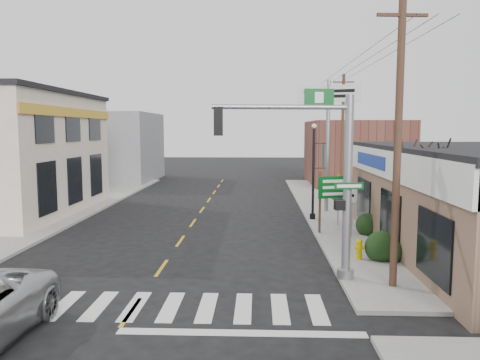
{
  "coord_description": "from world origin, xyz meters",
  "views": [
    {
      "loc": [
        3.38,
        -11.94,
        4.86
      ],
      "look_at": [
        2.65,
        7.1,
        2.8
      ],
      "focal_mm": 35.0,
      "sensor_mm": 36.0,
      "label": 1
    }
  ],
  "objects_px": {
    "utility_pole_near": "(398,141)",
    "lamp_post": "(315,164)",
    "fire_hydrant": "(359,248)",
    "guide_sign": "(335,193)",
    "dance_center_sign": "(328,114)",
    "bare_tree": "(426,147)",
    "utility_pole_far": "(342,133)",
    "traffic_signal_pole": "(325,167)"
  },
  "relations": [
    {
      "from": "lamp_post",
      "to": "utility_pole_near",
      "type": "xyz_separation_m",
      "value": [
        1.14,
        -10.64,
        1.46
      ]
    },
    {
      "from": "dance_center_sign",
      "to": "fire_hydrant",
      "type": "bearing_deg",
      "value": -72.8
    },
    {
      "from": "lamp_post",
      "to": "traffic_signal_pole",
      "type": "bearing_deg",
      "value": -107.99
    },
    {
      "from": "fire_hydrant",
      "to": "guide_sign",
      "type": "bearing_deg",
      "value": 92.92
    },
    {
      "from": "fire_hydrant",
      "to": "utility_pole_far",
      "type": "distance_m",
      "value": 17.96
    },
    {
      "from": "traffic_signal_pole",
      "to": "bare_tree",
      "type": "xyz_separation_m",
      "value": [
        3.79,
        2.04,
        0.55
      ]
    },
    {
      "from": "traffic_signal_pole",
      "to": "utility_pole_near",
      "type": "bearing_deg",
      "value": -26.9
    },
    {
      "from": "traffic_signal_pole",
      "to": "bare_tree",
      "type": "distance_m",
      "value": 4.34
    },
    {
      "from": "guide_sign",
      "to": "lamp_post",
      "type": "xyz_separation_m",
      "value": [
        -0.53,
        3.33,
        1.1
      ]
    },
    {
      "from": "utility_pole_near",
      "to": "lamp_post",
      "type": "bearing_deg",
      "value": 91.0
    },
    {
      "from": "utility_pole_near",
      "to": "bare_tree",
      "type": "bearing_deg",
      "value": 51.82
    },
    {
      "from": "dance_center_sign",
      "to": "utility_pole_near",
      "type": "relative_size",
      "value": 0.89
    },
    {
      "from": "traffic_signal_pole",
      "to": "fire_hydrant",
      "type": "xyz_separation_m",
      "value": [
        1.62,
        2.25,
        -3.15
      ]
    },
    {
      "from": "lamp_post",
      "to": "utility_pole_far",
      "type": "relative_size",
      "value": 0.58
    },
    {
      "from": "guide_sign",
      "to": "utility_pole_far",
      "type": "distance_m",
      "value": 13.49
    },
    {
      "from": "guide_sign",
      "to": "bare_tree",
      "type": "xyz_separation_m",
      "value": [
        2.39,
        -4.57,
        2.28
      ]
    },
    {
      "from": "traffic_signal_pole",
      "to": "dance_center_sign",
      "type": "distance_m",
      "value": 12.78
    },
    {
      "from": "guide_sign",
      "to": "lamp_post",
      "type": "distance_m",
      "value": 3.55
    },
    {
      "from": "fire_hydrant",
      "to": "traffic_signal_pole",
      "type": "bearing_deg",
      "value": -125.79
    },
    {
      "from": "guide_sign",
      "to": "bare_tree",
      "type": "bearing_deg",
      "value": -79.69
    },
    {
      "from": "guide_sign",
      "to": "dance_center_sign",
      "type": "relative_size",
      "value": 0.37
    },
    {
      "from": "guide_sign",
      "to": "utility_pole_near",
      "type": "distance_m",
      "value": 7.76
    },
    {
      "from": "dance_center_sign",
      "to": "bare_tree",
      "type": "relative_size",
      "value": 1.45
    },
    {
      "from": "lamp_post",
      "to": "bare_tree",
      "type": "height_order",
      "value": "bare_tree"
    },
    {
      "from": "traffic_signal_pole",
      "to": "dance_center_sign",
      "type": "height_order",
      "value": "dance_center_sign"
    },
    {
      "from": "lamp_post",
      "to": "utility_pole_far",
      "type": "bearing_deg",
      "value": 58.96
    },
    {
      "from": "dance_center_sign",
      "to": "bare_tree",
      "type": "distance_m",
      "value": 10.71
    },
    {
      "from": "guide_sign",
      "to": "bare_tree",
      "type": "distance_m",
      "value": 5.64
    },
    {
      "from": "guide_sign",
      "to": "utility_pole_far",
      "type": "bearing_deg",
      "value": 61.35
    },
    {
      "from": "guide_sign",
      "to": "dance_center_sign",
      "type": "bearing_deg",
      "value": 67.86
    },
    {
      "from": "guide_sign",
      "to": "fire_hydrant",
      "type": "height_order",
      "value": "guide_sign"
    },
    {
      "from": "guide_sign",
      "to": "bare_tree",
      "type": "height_order",
      "value": "bare_tree"
    },
    {
      "from": "fire_hydrant",
      "to": "utility_pole_far",
      "type": "height_order",
      "value": "utility_pole_far"
    },
    {
      "from": "lamp_post",
      "to": "utility_pole_far",
      "type": "distance_m",
      "value": 10.25
    },
    {
      "from": "bare_tree",
      "to": "utility_pole_far",
      "type": "relative_size",
      "value": 0.6
    },
    {
      "from": "dance_center_sign",
      "to": "utility_pole_far",
      "type": "relative_size",
      "value": 0.87
    },
    {
      "from": "fire_hydrant",
      "to": "utility_pole_far",
      "type": "relative_size",
      "value": 0.09
    },
    {
      "from": "fire_hydrant",
      "to": "lamp_post",
      "type": "xyz_separation_m",
      "value": [
        -0.75,
        7.69,
        2.52
      ]
    },
    {
      "from": "fire_hydrant",
      "to": "utility_pole_near",
      "type": "height_order",
      "value": "utility_pole_near"
    },
    {
      "from": "bare_tree",
      "to": "guide_sign",
      "type": "bearing_deg",
      "value": 117.58
    },
    {
      "from": "fire_hydrant",
      "to": "lamp_post",
      "type": "distance_m",
      "value": 8.13
    },
    {
      "from": "traffic_signal_pole",
      "to": "fire_hydrant",
      "type": "relative_size",
      "value": 7.99
    }
  ]
}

